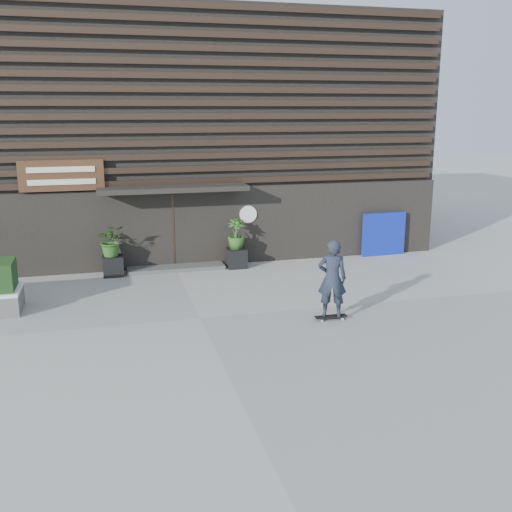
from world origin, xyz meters
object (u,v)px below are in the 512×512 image
object	(u,v)px
planter_pot_left	(113,266)
skateboarder	(332,279)
planter_pot_right	(236,258)
blue_tarp	(384,234)

from	to	relation	value
planter_pot_left	skateboarder	size ratio (longest dim) A/B	0.31
planter_pot_left	planter_pot_right	xyz separation A→B (m)	(3.80, 0.00, 0.00)
planter_pot_right	planter_pot_left	bearing A→B (deg)	180.00
planter_pot_left	planter_pot_right	distance (m)	3.80
planter_pot_right	blue_tarp	size ratio (longest dim) A/B	0.38
planter_pot_left	skateboarder	xyz separation A→B (m)	(4.90, -5.28, 0.72)
planter_pot_right	skateboarder	distance (m)	5.44
skateboarder	blue_tarp	bearing A→B (deg)	53.59
planter_pot_right	blue_tarp	bearing A→B (deg)	3.29
planter_pot_left	skateboarder	bearing A→B (deg)	-47.15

